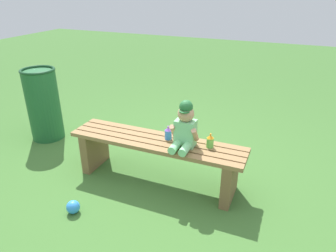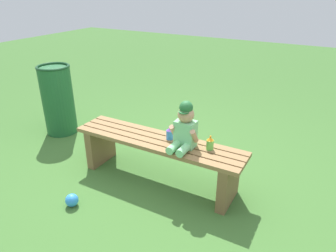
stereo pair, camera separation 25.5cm
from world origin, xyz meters
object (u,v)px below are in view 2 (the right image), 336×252
(sippy_cup_right, at_px, (210,143))
(trash_bin, at_px, (58,100))
(child_figure, at_px, (185,128))
(park_bench, at_px, (158,153))
(toy_ball, at_px, (72,200))
(sippy_cup_left, at_px, (170,133))

(sippy_cup_right, distance_m, trash_bin, 2.05)
(child_figure, bearing_deg, park_bench, 178.06)
(toy_ball, bearing_deg, child_figure, 43.48)
(park_bench, bearing_deg, trash_bin, 168.77)
(park_bench, relative_size, trash_bin, 1.91)
(sippy_cup_right, bearing_deg, trash_bin, 172.88)
(park_bench, xyz_separation_m, sippy_cup_left, (0.09, 0.06, 0.19))
(park_bench, distance_m, sippy_cup_left, 0.22)
(park_bench, distance_m, trash_bin, 1.60)
(child_figure, bearing_deg, sippy_cup_right, 17.93)
(sippy_cup_left, bearing_deg, toy_ball, -125.60)
(trash_bin, bearing_deg, toy_ball, -40.76)
(sippy_cup_left, bearing_deg, trash_bin, 171.28)
(sippy_cup_right, relative_size, toy_ball, 1.15)
(park_bench, height_order, sippy_cup_right, sippy_cup_right)
(sippy_cup_right, bearing_deg, toy_ball, -141.11)
(sippy_cup_left, relative_size, trash_bin, 0.15)
(trash_bin, bearing_deg, sippy_cup_right, -7.12)
(toy_ball, bearing_deg, sippy_cup_left, 54.40)
(child_figure, xyz_separation_m, sippy_cup_left, (-0.18, 0.07, -0.12))
(sippy_cup_left, bearing_deg, child_figure, -20.53)
(sippy_cup_left, xyz_separation_m, trash_bin, (-1.66, 0.25, -0.06))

